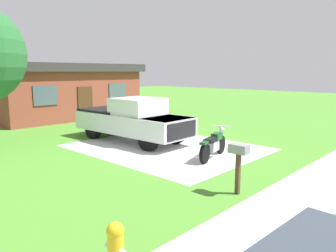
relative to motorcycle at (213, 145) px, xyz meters
The scene contains 8 objects.
ground_plane 2.35m from the motorcycle, 89.54° to the left, with size 80.00×80.00×0.00m, color #4D8E2E.
driveway_pad 2.35m from the motorcycle, 89.54° to the left, with size 5.71×7.10×0.01m, color #BABABA.
sidewalk_strip 3.73m from the motorcycle, 89.71° to the right, with size 36.00×1.80×0.01m, color beige.
motorcycle is the anchor object (origin of this frame).
pickup_truck 4.35m from the motorcycle, 91.00° to the left, with size 2.19×5.69×1.90m.
fire_hydrant 7.19m from the motorcycle, 156.05° to the right, with size 0.32×0.40×0.87m.
mailbox 3.48m from the motorcycle, 134.72° to the right, with size 0.26×0.48×1.26m.
neighbor_house 13.55m from the motorcycle, 82.24° to the left, with size 9.60×5.60×3.50m.
Camera 1 is at (-9.28, -8.79, 3.01)m, focal length 34.93 mm.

